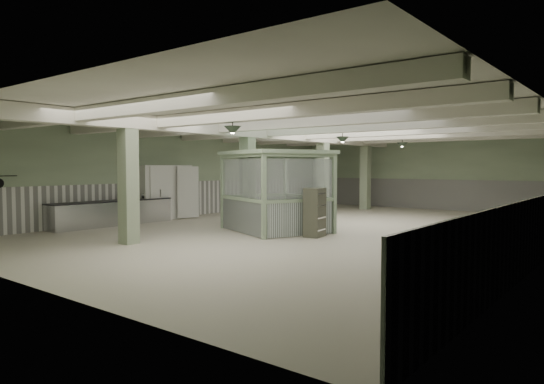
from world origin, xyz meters
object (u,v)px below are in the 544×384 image
Objects in this scene: walkin_cooler at (166,192)px; filing_cabinet at (315,212)px; prep_counter at (113,213)px; guard_booth at (276,177)px.

walkin_cooler is 1.61× the size of filing_cabinet.
prep_counter is 7.67m from filing_cabinet.
walkin_cooler is 7.45m from filing_cabinet.
filing_cabinet is (7.44, -0.36, -0.35)m from walkin_cooler.
guard_booth is at bearing -0.14° from walkin_cooler.
filing_cabinet reaches higher than prep_counter.
guard_booth reaches higher than filing_cabinet.
filing_cabinet is at bearing 11.49° from guard_booth.
walkin_cooler is 5.71m from guard_booth.
prep_counter is 1.99× the size of walkin_cooler.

